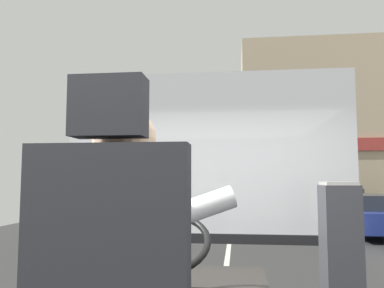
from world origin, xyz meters
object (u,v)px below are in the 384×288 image
(parked_car_blue, at_px, (370,214))
(parked_car_green, at_px, (338,203))
(bus_driver, at_px, (127,256))
(fare_box, at_px, (341,264))

(parked_car_blue, xyz_separation_m, parked_car_green, (0.20, 4.89, 0.05))
(parked_car_blue, relative_size, parked_car_green, 1.08)
(bus_driver, relative_size, fare_box, 0.81)
(bus_driver, height_order, parked_car_green, bus_driver)
(parked_car_green, bearing_deg, bus_driver, -105.96)
(fare_box, distance_m, parked_car_green, 16.43)
(bus_driver, bearing_deg, parked_car_blue, 68.98)
(fare_box, xyz_separation_m, parked_car_green, (3.90, 15.95, -0.60))
(fare_box, distance_m, parked_car_blue, 11.68)
(fare_box, height_order, parked_car_blue, fare_box)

